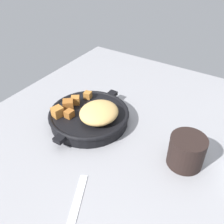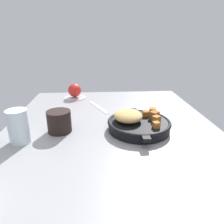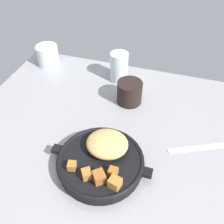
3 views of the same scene
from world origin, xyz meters
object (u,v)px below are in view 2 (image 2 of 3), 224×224
object	(u,v)px
coffee_mug_dark	(59,121)
cast_iron_skillet	(138,123)
butter_knife	(98,107)
red_apple	(75,90)
water_glass_tall	(19,126)

from	to	relation	value
coffee_mug_dark	cast_iron_skillet	bearing A→B (deg)	-90.48
butter_knife	red_apple	bearing A→B (deg)	12.95
cast_iron_skillet	water_glass_tall	world-z (taller)	water_glass_tall
water_glass_tall	cast_iron_skillet	bearing A→B (deg)	-80.30
red_apple	coffee_mug_dark	bearing A→B (deg)	178.73
red_apple	water_glass_tall	distance (cm)	48.79
cast_iron_skillet	butter_knife	bearing A→B (deg)	29.62
cast_iron_skillet	butter_knife	size ratio (longest dim) A/B	1.40
cast_iron_skillet	water_glass_tall	bearing A→B (deg)	99.70
butter_knife	coffee_mug_dark	world-z (taller)	coffee_mug_dark
red_apple	butter_knife	distance (cm)	20.83
water_glass_tall	coffee_mug_dark	world-z (taller)	water_glass_tall
water_glass_tall	butter_knife	bearing A→B (deg)	-38.22
cast_iron_skillet	coffee_mug_dark	distance (cm)	27.42
red_apple	cast_iron_skillet	bearing A→B (deg)	-146.94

